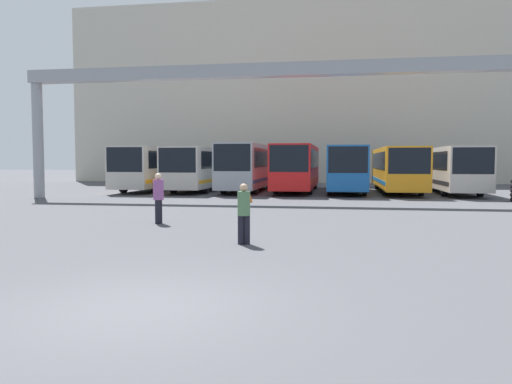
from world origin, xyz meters
The scene contains 13 objects.
ground_plane centered at (0.00, 0.00, 0.00)m, with size 200.00×200.00×0.00m, color #47474C.
building_backdrop centered at (0.00, 47.72, 8.92)m, with size 48.72×12.00×17.83m.
overhead_gantry centered at (0.00, 19.85, 6.15)m, with size 29.37×0.80×7.32m.
bus_slot_0 centered at (-10.25, 27.62, 1.79)m, with size 2.57×10.44×3.10m.
bus_slot_1 centered at (-6.83, 28.23, 1.76)m, with size 2.59×11.67×3.05m.
bus_slot_2 centered at (-3.42, 27.78, 1.88)m, with size 2.48×10.75×3.27m.
bus_slot_3 centered at (0.00, 28.48, 1.84)m, with size 2.54×12.15×3.19m.
bus_slot_4 centered at (3.42, 27.52, 1.78)m, with size 2.48×10.23×3.08m.
bus_slot_5 centered at (6.83, 28.63, 1.73)m, with size 2.55×12.45×3.00m.
bus_slot_6 centered at (10.25, 27.99, 1.74)m, with size 2.44×11.17×3.00m.
pedestrian_mid_right centered at (0.48, 5.84, 0.84)m, with size 0.33×0.33×1.58m.
pedestrian_near_right centered at (-3.22, 9.53, 0.92)m, with size 0.36×0.36×1.74m.
traffic_cone centered at (-1.71, 18.78, 0.31)m, with size 0.36×0.36×0.62m.
Camera 1 is at (2.90, -6.78, 2.18)m, focal length 35.00 mm.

